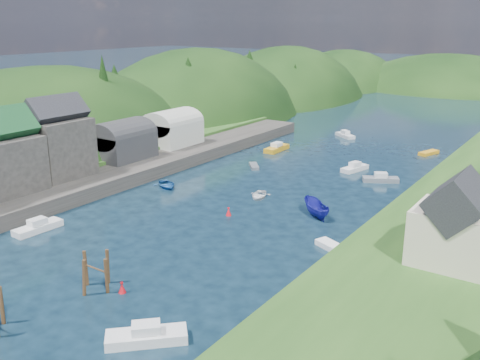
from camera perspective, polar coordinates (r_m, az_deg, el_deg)
The scene contains 12 objects.
ground at distance 86.03m, azimuth 8.30°, elevation 0.95°, with size 600.00×600.00×0.00m, color black.
hillside_left at distance 132.12m, azimuth -4.62°, elevation 3.06°, with size 44.00×245.56×52.00m.
far_hills at distance 204.49m, azimuth 24.20°, elevation 5.75°, with size 103.00×68.00×44.00m.
hill_trees at distance 97.52m, azimuth 12.61°, elevation 9.25°, with size 91.89×146.95×12.76m.
quay_left at distance 77.98m, azimuth -18.18°, elevation -0.64°, with size 12.00×110.00×2.00m, color #2D2B28.
terrace_left_grass at distance 83.42m, azimuth -21.16°, elevation 0.36°, with size 12.00×110.00×2.50m, color #234719.
boat_sheds at distance 90.61m, azimuth -9.73°, elevation 5.12°, with size 7.00×21.00×7.50m.
terrace_right at distance 69.15m, azimuth 23.39°, elevation -3.23°, with size 16.00×120.00×2.40m, color #234719.
piling_cluster_far at distance 50.02m, azimuth -15.09°, elevation -9.73°, with size 3.25×3.03×3.94m.
channel_buoy_near at distance 49.28m, azimuth -12.48°, elevation -11.15°, with size 0.70×0.70×1.10m.
channel_buoy_far at distance 65.90m, azimuth -1.23°, elevation -3.41°, with size 0.70×0.70×1.10m.
moored_boats at distance 64.77m, azimuth -4.55°, elevation -3.72°, with size 34.44×95.95×2.22m.
Camera 1 is at (35.96, -24.61, 23.26)m, focal length 40.00 mm.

